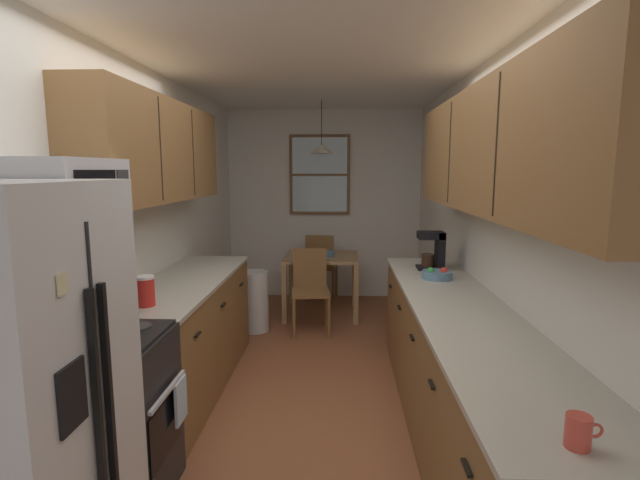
{
  "coord_description": "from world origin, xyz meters",
  "views": [
    {
      "loc": [
        0.23,
        -2.81,
        1.76
      ],
      "look_at": [
        0.05,
        1.18,
        1.16
      ],
      "focal_mm": 26.37,
      "sensor_mm": 36.0,
      "label": 1
    }
  ],
  "objects": [
    {
      "name": "trash_bin",
      "position": [
        -0.7,
        2.12,
        0.33
      ],
      "size": [
        0.3,
        0.3,
        0.66
      ],
      "primitive_type": "cylinder",
      "color": "silver",
      "rests_on": "ground"
    },
    {
      "name": "dining_chair_far",
      "position": [
        -0.03,
        3.37,
        0.5
      ],
      "size": [
        0.44,
        0.44,
        0.9
      ],
      "color": "brown",
      "rests_on": "ground"
    },
    {
      "name": "mug_by_coffeemaker",
      "position": [
        0.97,
        -1.43,
        0.95
      ],
      "size": [
        0.12,
        0.08,
        0.1
      ],
      "color": "#BF3F33",
      "rests_on": "counter_right"
    },
    {
      "name": "dining_table",
      "position": [
        -0.0,
        2.76,
        0.61
      ],
      "size": [
        0.88,
        0.8,
        0.73
      ],
      "color": "#A87F51",
      "rests_on": "ground"
    },
    {
      "name": "dining_chair_near",
      "position": [
        -0.1,
        2.15,
        0.5
      ],
      "size": [
        0.44,
        0.44,
        0.9
      ],
      "color": "brown",
      "rests_on": "ground"
    },
    {
      "name": "upper_cabinets_left",
      "position": [
        -1.14,
        0.68,
        1.89
      ],
      "size": [
        0.33,
        2.12,
        0.74
      ],
      "color": "brown"
    },
    {
      "name": "counter_left",
      "position": [
        -1.0,
        0.73,
        0.45
      ],
      "size": [
        0.64,
        2.04,
        0.9
      ],
      "color": "brown",
      "rests_on": "ground"
    },
    {
      "name": "counter_right",
      "position": [
        1.0,
        0.07,
        0.45
      ],
      "size": [
        0.64,
        3.31,
        0.9
      ],
      "color": "brown",
      "rests_on": "ground"
    },
    {
      "name": "refrigerator",
      "position": [
        -0.97,
        -1.26,
        0.86
      ],
      "size": [
        0.69,
        0.74,
        1.72
      ],
      "color": "silver",
      "rests_on": "ground"
    },
    {
      "name": "ground_plane",
      "position": [
        0.0,
        1.0,
        0.0
      ],
      "size": [
        12.0,
        12.0,
        0.0
      ],
      "primitive_type": "plane",
      "color": "brown"
    },
    {
      "name": "ceiling_slab",
      "position": [
        0.0,
        1.0,
        2.59
      ],
      "size": [
        4.4,
        9.0,
        0.08
      ],
      "primitive_type": "cube",
      "color": "white"
    },
    {
      "name": "fruit_bowl",
      "position": [
        1.0,
        0.86,
        0.94
      ],
      "size": [
        0.24,
        0.24,
        0.09
      ],
      "color": "#597F9E",
      "rests_on": "counter_right"
    },
    {
      "name": "wall_left",
      "position": [
        -1.35,
        1.0,
        1.27
      ],
      "size": [
        0.1,
        9.0,
        2.55
      ],
      "primitive_type": "cube",
      "color": "white",
      "rests_on": "ground"
    },
    {
      "name": "pendant_light",
      "position": [
        -0.0,
        2.76,
        1.99
      ],
      "size": [
        0.29,
        0.29,
        0.61
      ],
      "color": "black"
    },
    {
      "name": "coffee_maker",
      "position": [
        1.04,
        1.22,
        1.07
      ],
      "size": [
        0.22,
        0.18,
        0.33
      ],
      "color": "black",
      "rests_on": "counter_right"
    },
    {
      "name": "microwave_over_range",
      "position": [
        -1.11,
        -0.58,
        1.65
      ],
      "size": [
        0.39,
        0.61,
        0.31
      ],
      "color": "silver"
    },
    {
      "name": "stove_range",
      "position": [
        -0.99,
        -0.58,
        0.47
      ],
      "size": [
        0.66,
        0.59,
        1.1
      ],
      "color": "black",
      "rests_on": "ground"
    },
    {
      "name": "wall_back",
      "position": [
        0.0,
        3.65,
        1.27
      ],
      "size": [
        4.4,
        0.1,
        2.55
      ],
      "primitive_type": "cube",
      "color": "white",
      "rests_on": "ground"
    },
    {
      "name": "upper_cabinets_right",
      "position": [
        1.14,
        0.02,
        1.87
      ],
      "size": [
        0.33,
        2.99,
        0.74
      ],
      "color": "brown"
    },
    {
      "name": "back_window",
      "position": [
        -0.06,
        3.58,
        1.68
      ],
      "size": [
        0.82,
        0.05,
        1.07
      ],
      "color": "brown"
    },
    {
      "name": "storage_canister",
      "position": [
        -1.0,
        0.02,
        1.0
      ],
      "size": [
        0.12,
        0.12,
        0.19
      ],
      "color": "red",
      "rests_on": "counter_left"
    },
    {
      "name": "table_serving_bowl",
      "position": [
        0.07,
        2.72,
        0.76
      ],
      "size": [
        0.17,
        0.17,
        0.06
      ],
      "primitive_type": "cylinder",
      "color": "#4C7299",
      "rests_on": "dining_table"
    },
    {
      "name": "wall_right",
      "position": [
        1.35,
        1.0,
        1.27
      ],
      "size": [
        0.1,
        9.0,
        2.55
      ],
      "primitive_type": "cube",
      "color": "white",
      "rests_on": "ground"
    },
    {
      "name": "dish_towel",
      "position": [
        -0.64,
        -0.43,
        0.5
      ],
      "size": [
        0.02,
        0.16,
        0.24
      ],
      "primitive_type": "cube",
      "color": "silver"
    }
  ]
}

